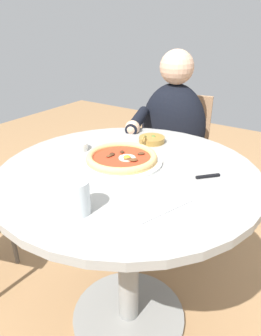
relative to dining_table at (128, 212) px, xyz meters
name	(u,v)px	position (x,y,z in m)	size (l,w,h in m)	color
ground_plane	(129,318)	(0.00, 0.00, -0.58)	(6.00, 6.00, 0.02)	#9E754C
dining_table	(128,212)	(0.00, 0.00, 0.00)	(0.92, 0.92, 0.75)	#999993
pizza_on_plate	(122,158)	(0.05, -0.04, 0.20)	(0.30, 0.30, 0.03)	white
water_glass	(77,199)	(-0.03, 0.30, 0.22)	(0.08, 0.08, 0.10)	silver
steak_knife	(217,175)	(-0.28, -0.13, 0.18)	(0.16, 0.17, 0.01)	silver
ramekin_capers	(78,146)	(0.27, -0.04, 0.20)	(0.08, 0.08, 0.03)	white
olive_pan	(152,139)	(0.07, -0.27, 0.19)	(0.11, 0.14, 0.05)	olive
fork_utensil	(167,211)	(-0.24, 0.16, 0.18)	(0.07, 0.18, 0.00)	#BCBCC1
diner_person	(170,162)	(0.16, -0.67, -0.09)	(0.40, 0.54, 1.10)	#282833
cafe_chair_diner	(176,150)	(0.19, -0.80, -0.06)	(0.46, 0.46, 0.83)	#957050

